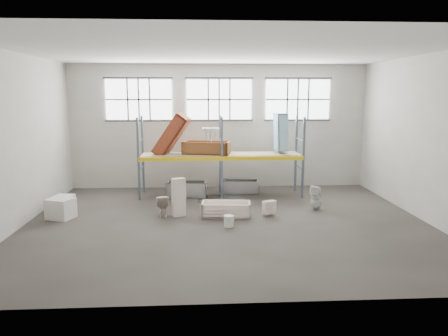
{
  "coord_description": "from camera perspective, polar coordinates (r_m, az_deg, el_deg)",
  "views": [
    {
      "loc": [
        -0.79,
        -12.2,
        3.8
      ],
      "look_at": [
        0.0,
        1.5,
        1.4
      ],
      "focal_mm": 33.81,
      "sensor_mm": 36.0,
      "label": 1
    }
  ],
  "objects": [
    {
      "name": "carton_far",
      "position": [
        15.04,
        -20.86,
        -4.42
      ],
      "size": [
        0.66,
        0.66,
        0.49
      ],
      "primitive_type": "cube",
      "rotation": [
        0.0,
        0.0,
        -0.14
      ],
      "color": "silver",
      "rests_on": "floor"
    },
    {
      "name": "rack_upright_mb",
      "position": [
        16.48,
        -0.52,
        1.9
      ],
      "size": [
        0.08,
        0.08,
        3.0
      ],
      "primitive_type": "cube",
      "color": "slate",
      "rests_on": "floor"
    },
    {
      "name": "bathtub_beige",
      "position": [
        13.35,
        0.28,
        -5.61
      ],
      "size": [
        1.59,
        0.85,
        0.45
      ],
      "primitive_type": null,
      "rotation": [
        0.0,
        0.0,
        -0.09
      ],
      "color": "white",
      "rests_on": "floor"
    },
    {
      "name": "steel_tub_left",
      "position": [
        15.97,
        -5.07,
        -2.87
      ],
      "size": [
        1.54,
        0.81,
        0.55
      ],
      "primitive_type": null,
      "rotation": [
        0.0,
        0.0,
        -0.08
      ],
      "color": "#B9BCC0",
      "rests_on": "floor"
    },
    {
      "name": "cistern_spare",
      "position": [
        13.49,
        6.12,
        -5.27
      ],
      "size": [
        0.46,
        0.35,
        0.4
      ],
      "primitive_type": "cube",
      "rotation": [
        0.0,
        0.0,
        0.43
      ],
      "color": "#F2D4CA",
      "rests_on": "bathtub_beige"
    },
    {
      "name": "steel_tub_right",
      "position": [
        16.46,
        2.24,
        -2.53
      ],
      "size": [
        1.42,
        0.76,
        0.5
      ],
      "primitive_type": null,
      "rotation": [
        0.0,
        0.0,
        -0.09
      ],
      "color": "#AFB0B7",
      "rests_on": "floor"
    },
    {
      "name": "bucket",
      "position": [
        12.36,
        0.66,
        -7.18
      ],
      "size": [
        0.31,
        0.31,
        0.33
      ],
      "primitive_type": "cylinder",
      "rotation": [
        0.0,
        0.0,
        0.11
      ],
      "color": "silver",
      "rests_on": "floor"
    },
    {
      "name": "wall_front",
      "position": [
        7.31,
        2.95,
        -0.36
      ],
      "size": [
        12.0,
        0.1,
        5.0
      ],
      "primitive_type": "cube",
      "color": "#BBB9AC",
      "rests_on": "ground"
    },
    {
      "name": "wall_left",
      "position": [
        13.35,
        -26.54,
        3.29
      ],
      "size": [
        0.1,
        10.0,
        5.0
      ],
      "primitive_type": "cube",
      "color": "#B1AFA4",
      "rests_on": "ground"
    },
    {
      "name": "rack_beam_back",
      "position": [
        16.48,
        -0.52,
        1.9
      ],
      "size": [
        6.0,
        0.1,
        0.14
      ],
      "primitive_type": "cube",
      "color": "yellow",
      "rests_on": "floor"
    },
    {
      "name": "blue_tub_upright",
      "position": [
        16.16,
        7.67,
        4.85
      ],
      "size": [
        0.51,
        0.71,
        1.43
      ],
      "primitive_type": null,
      "rotation": [
        0.0,
        1.54,
        0.1
      ],
      "color": "#90C0DA",
      "rests_on": "shelf_deck"
    },
    {
      "name": "rack_beam_front",
      "position": [
        15.29,
        -0.3,
        1.27
      ],
      "size": [
        6.0,
        0.1,
        0.14
      ],
      "primitive_type": "cube",
      "color": "yellow",
      "rests_on": "floor"
    },
    {
      "name": "rack_upright_ra",
      "position": [
        15.74,
        10.68,
        1.35
      ],
      "size": [
        0.08,
        0.08,
        3.0
      ],
      "primitive_type": "cube",
      "color": "slate",
      "rests_on": "floor"
    },
    {
      "name": "sink_on_shelf",
      "position": [
        15.47,
        -1.8,
        3.59
      ],
      "size": [
        0.66,
        0.53,
        0.55
      ],
      "primitive_type": "imported",
      "rotation": [
        0.0,
        0.0,
        -0.08
      ],
      "color": "silver",
      "rests_on": "rust_tub_flat"
    },
    {
      "name": "rack_upright_ma",
      "position": [
        15.29,
        -0.3,
        1.27
      ],
      "size": [
        0.08,
        0.08,
        3.0
      ],
      "primitive_type": "cube",
      "color": "slate",
      "rests_on": "floor"
    },
    {
      "name": "shelf_deck",
      "position": [
        15.88,
        -0.41,
        1.88
      ],
      "size": [
        5.9,
        1.1,
        0.03
      ],
      "primitive_type": "cube",
      "color": "gray",
      "rests_on": "floor"
    },
    {
      "name": "cistern_tall",
      "position": [
        13.37,
        -6.15,
        -3.95
      ],
      "size": [
        0.46,
        0.38,
        1.21
      ],
      "primitive_type": "cube",
      "rotation": [
        0.0,
        0.0,
        0.37
      ],
      "color": "#F4DED2",
      "rests_on": "floor"
    },
    {
      "name": "wall_back",
      "position": [
        17.32,
        -0.68,
        5.62
      ],
      "size": [
        12.0,
        0.1,
        5.0
      ],
      "primitive_type": "cube",
      "color": "#A7A59A",
      "rests_on": "ground"
    },
    {
      "name": "window_right",
      "position": [
        17.6,
        9.93,
        9.13
      ],
      "size": [
        2.6,
        0.04,
        1.6
      ],
      "primitive_type": "cube",
      "color": "white",
      "rests_on": "wall_back"
    },
    {
      "name": "carton_near",
      "position": [
        14.06,
        -21.21,
        -5.12
      ],
      "size": [
        0.91,
        0.85,
        0.63
      ],
      "primitive_type": "cube",
      "rotation": [
        0.0,
        0.0,
        -0.36
      ],
      "color": "silver",
      "rests_on": "floor"
    },
    {
      "name": "rack_upright_rb",
      "position": [
        16.89,
        9.71,
        1.96
      ],
      "size": [
        0.08,
        0.08,
        3.0
      ],
      "primitive_type": "cube",
      "color": "slate",
      "rests_on": "floor"
    },
    {
      "name": "rack_upright_la",
      "position": [
        15.43,
        -11.5,
        1.15
      ],
      "size": [
        0.08,
        0.08,
        3.0
      ],
      "primitive_type": "cube",
      "color": "slate",
      "rests_on": "floor"
    },
    {
      "name": "rust_tub_tilted",
      "position": [
        15.84,
        -7.1,
        4.4
      ],
      "size": [
        1.52,
        1.06,
        1.7
      ],
      "primitive_type": null,
      "rotation": [
        0.0,
        -0.96,
        -0.19
      ],
      "color": "#984329",
      "rests_on": "shelf_deck"
    },
    {
      "name": "rust_tub_flat",
      "position": [
        15.86,
        -2.38,
        2.74
      ],
      "size": [
        1.87,
        1.19,
        0.49
      ],
      "primitive_type": null,
      "rotation": [
        0.0,
        0.0,
        -0.23
      ],
      "color": "brown",
      "rests_on": "shelf_deck"
    },
    {
      "name": "window_left",
      "position": [
        17.31,
        -11.45,
        9.07
      ],
      "size": [
        2.6,
        0.04,
        1.6
      ],
      "primitive_type": "cube",
      "color": "white",
      "rests_on": "wall_back"
    },
    {
      "name": "wet_patch",
      "position": [
        15.4,
        -0.26,
        -4.36
      ],
      "size": [
        1.8,
        1.8,
        0.0
      ],
      "primitive_type": "cylinder",
      "color": "black",
      "rests_on": "floor"
    },
    {
      "name": "ceiling",
      "position": [
        12.29,
        0.42,
        15.76
      ],
      "size": [
        12.0,
        10.0,
        0.1
      ],
      "primitive_type": "cube",
      "color": "silver",
      "rests_on": "ground"
    },
    {
      "name": "sink_in_tub",
      "position": [
        13.26,
        2.07,
        -6.02
      ],
      "size": [
        0.5,
        0.5,
        0.15
      ],
      "primitive_type": "imported",
      "rotation": [
        0.0,
        0.0,
        0.14
      ],
      "color": "beige",
      "rests_on": "bathtub_beige"
    },
    {
      "name": "window_mid",
      "position": [
        17.16,
        -0.67,
        9.26
      ],
      "size": [
        2.6,
        0.04,
        1.6
      ],
      "primitive_type": "cube",
      "color": "white",
      "rests_on": "wall_back"
    },
    {
      "name": "toilet_white",
      "position": [
        14.39,
        12.35,
        -3.93
      ],
      "size": [
        0.41,
        0.4,
        0.82
      ],
      "primitive_type": "imported",
      "rotation": [
        0.0,
        0.0,
        -1.65
      ],
      "color": "white",
      "rests_on": "floor"
    },
    {
      "name": "toilet_beige",
      "position": [
        13.54,
        -8.28,
        -5.0
      ],
      "size": [
        0.43,
        0.69,
        0.68
      ],
      "primitive_type": "imported",
      "rotation": [
        0.0,
        0.0,
        3.22
      ],
      "color": "beige",
      "rests_on": "floor"
    },
    {
      "name": "rack_upright_lb",
      "position": [
        16.61,
        -10.92,
        1.78
      ],
      "size": [
        0.08,
        0.08,
        3.0
      ],
      "primitive_type": "cube",
      "color": "slate",
      "rests_on": "floor"
    },
    {
      "name": "wall_right",
      "position": [
        14.05,
        25.92,
        3.61
      ],
      "size": [
        0.1,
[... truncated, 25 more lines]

